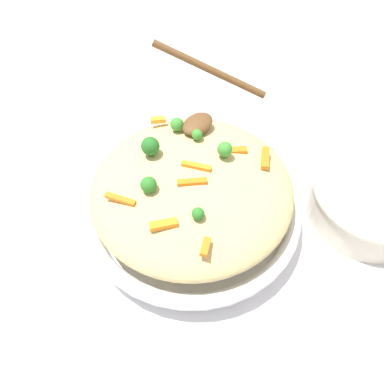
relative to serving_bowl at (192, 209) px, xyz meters
The scene contains 19 objects.
ground_plane 0.03m from the serving_bowl, ahead, with size 2.40×2.40×0.00m, color silver.
serving_bowl is the anchor object (origin of this frame).
pasta_mound 0.05m from the serving_bowl, ahead, with size 0.30×0.30×0.07m, color #D1BA7A.
carrot_piece_0 0.15m from the serving_bowl, 47.07° to the left, with size 0.02×0.01×0.01m, color orange.
carrot_piece_1 0.13m from the serving_bowl, 16.44° to the left, with size 0.04×0.01×0.01m, color orange.
carrot_piece_2 0.15m from the serving_bowl, 115.33° to the right, with size 0.02×0.01×0.01m, color orange.
carrot_piece_3 0.09m from the serving_bowl, 39.38° to the left, with size 0.04×0.01×0.01m, color orange.
carrot_piece_4 0.13m from the serving_bowl, 25.86° to the right, with size 0.04×0.01×0.01m, color orange.
carrot_piece_5 0.09m from the serving_bowl, 168.97° to the right, with size 0.04×0.01×0.01m, color orange.
carrot_piece_6 0.12m from the serving_bowl, 163.54° to the left, with size 0.03×0.01×0.01m, color orange.
carrot_piece_7 0.14m from the serving_bowl, 145.00° to the left, with size 0.04×0.01×0.01m, color orange.
broccoli_floret_0 0.12m from the serving_bowl, 23.15° to the right, with size 0.02×0.02×0.02m.
broccoli_floret_1 0.12m from the serving_bowl, 147.27° to the right, with size 0.02×0.02×0.02m.
broccoli_floret_2 0.12m from the serving_bowl, 82.14° to the right, with size 0.03×0.03×0.03m.
broccoli_floret_3 0.13m from the serving_bowl, 126.60° to the right, with size 0.02×0.02×0.02m.
broccoli_floret_4 0.12m from the serving_bowl, 162.31° to the left, with size 0.02×0.02×0.03m.
broccoli_floret_5 0.12m from the serving_bowl, 45.03° to the left, with size 0.02×0.02×0.02m.
serving_spoon 0.17m from the serving_bowl, 148.28° to the right, with size 0.16×0.18×0.08m.
companion_bowl 0.28m from the serving_bowl, 130.77° to the left, with size 0.19×0.19×0.07m.
Camera 1 is at (0.26, 0.21, 0.50)m, focal length 34.37 mm.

